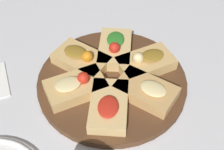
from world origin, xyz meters
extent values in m
plane|color=silver|center=(0.00, 0.00, 0.00)|extent=(3.00, 3.00, 0.00)
cylinder|color=#51331E|center=(0.00, 0.00, 0.01)|extent=(0.34, 0.34, 0.02)
cube|color=tan|center=(0.09, -0.01, 0.03)|extent=(0.13, 0.08, 0.03)
ellipsoid|color=beige|center=(0.10, -0.01, 0.05)|extent=(0.06, 0.05, 0.01)
sphere|color=red|center=(0.07, -0.01, 0.05)|extent=(0.03, 0.03, 0.03)
cube|color=#DBB775|center=(0.05, 0.07, 0.03)|extent=(0.13, 0.15, 0.03)
ellipsoid|color=red|center=(0.06, 0.08, 0.05)|extent=(0.07, 0.07, 0.01)
cube|color=tan|center=(-0.04, 0.08, 0.03)|extent=(0.13, 0.15, 0.03)
ellipsoid|color=beige|center=(-0.05, 0.09, 0.05)|extent=(0.06, 0.07, 0.01)
cube|color=tan|center=(-0.09, 0.01, 0.03)|extent=(0.13, 0.08, 0.03)
ellipsoid|color=olive|center=(-0.10, 0.01, 0.05)|extent=(0.06, 0.04, 0.01)
sphere|color=beige|center=(-0.07, 0.00, 0.05)|extent=(0.03, 0.03, 0.03)
cube|color=#DBB775|center=(-0.05, -0.07, 0.03)|extent=(0.13, 0.15, 0.03)
ellipsoid|color=#2D7A28|center=(-0.06, -0.08, 0.05)|extent=(0.07, 0.07, 0.01)
sphere|color=red|center=(-0.04, -0.06, 0.05)|extent=(0.03, 0.03, 0.03)
cube|color=tan|center=(0.04, -0.08, 0.03)|extent=(0.12, 0.15, 0.03)
ellipsoid|color=olive|center=(0.05, -0.09, 0.05)|extent=(0.06, 0.07, 0.01)
sphere|color=orange|center=(0.03, -0.06, 0.05)|extent=(0.03, 0.03, 0.03)
camera|label=1|loc=(0.23, 0.41, 0.54)|focal=50.00mm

